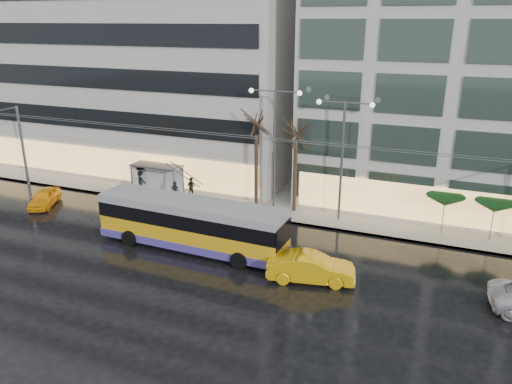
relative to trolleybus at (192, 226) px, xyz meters
The scene contains 18 objects.
ground 3.30m from the trolleybus, 78.62° to the right, with size 140.00×140.00×0.00m, color black.
sidewalk 11.54m from the trolleybus, 77.01° to the left, with size 80.00×10.00×0.15m, color gray.
kerb 6.88m from the trolleybus, 67.47° to the left, with size 80.00×0.10×0.15m, color slate.
building_left 24.31m from the trolleybus, 133.68° to the left, with size 34.00×14.00×22.00m, color #B3B1AB.
trolleybus is the anchor object (origin of this frame).
catenary 5.97m from the trolleybus, 72.83° to the left, with size 42.24×5.12×7.00m.
bus_shelter 11.07m from the trolleybus, 134.89° to the left, with size 4.20×1.60×2.51m.
street_lamp_near 9.46m from the trolleybus, 72.07° to the left, with size 3.96×0.36×9.03m.
street_lamp_far 11.74m from the trolleybus, 46.40° to the left, with size 3.96×0.36×8.53m.
tree_a 9.91m from the trolleybus, 82.50° to the left, with size 3.20×3.20×8.40m.
tree_b 10.48m from the trolleybus, 64.01° to the left, with size 3.20×3.20×7.70m.
parasol_a 16.72m from the trolleybus, 29.23° to the left, with size 2.50×2.50×2.65m.
parasol_b 19.39m from the trolleybus, 24.89° to the left, with size 2.50×2.50×2.65m.
taxi_a 14.66m from the trolleybus, behind, with size 1.56×3.87×1.32m, color #FFA80D.
taxi_b 8.27m from the trolleybus, ahead, with size 1.70×4.87×1.60m, color #E7AE0C.
pedestrian_a 8.33m from the trolleybus, 128.14° to the left, with size 1.23×1.24×2.19m.
pedestrian_b 9.86m from the trolleybus, 119.48° to the left, with size 0.75×0.60×1.50m.
pedestrian_c 12.37m from the trolleybus, 139.63° to the left, with size 1.12×0.84×2.11m.
Camera 1 is at (14.05, -22.38, 13.88)m, focal length 35.00 mm.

